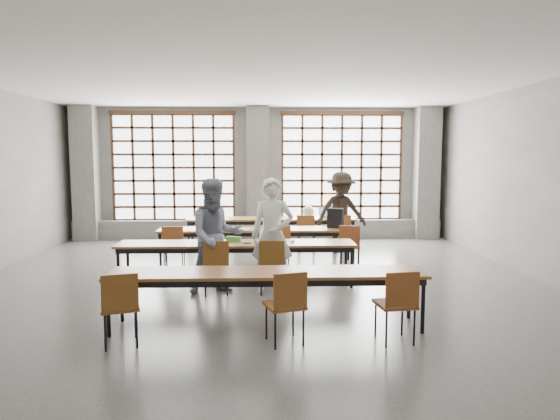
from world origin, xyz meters
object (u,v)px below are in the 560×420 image
object	(u,v)px
desk_row_a	(271,221)
plastic_bag	(309,212)
chair_mid_left	(174,244)
chair_front_left	(216,261)
chair_near_left	(120,302)
laptop_front	(269,238)
laptop_back	(327,215)
mouse	(292,241)
student_female	(216,236)
chair_near_right	(398,299)
chair_front_right	(272,261)
chair_mid_centre	(279,243)
chair_back_right	(342,229)
desk_row_d	(267,276)
desk_row_c	(237,246)
red_pouch	(120,303)
chair_near_mid	(287,300)
chair_back_left	(210,230)
chair_back_mid	(306,230)
student_back	(341,212)
desk_row_b	(258,232)
backpack	(336,218)
phone	(247,243)
green_box	(234,239)
chair_mid_right	(350,242)
student_male	(272,236)

from	to	relation	value
desk_row_a	plastic_bag	xyz separation A→B (m)	(0.90, 0.05, 0.21)
chair_mid_left	chair_front_left	bearing A→B (deg)	-60.21
chair_near_left	laptop_front	size ratio (longest dim) A/B	2.24
chair_near_left	laptop_back	size ratio (longest dim) A/B	2.44
mouse	student_female	bearing A→B (deg)	-158.99
chair_near_right	laptop_front	bearing A→B (deg)	116.49
laptop_front	mouse	bearing A→B (deg)	-18.23
chair_front_left	chair_front_right	bearing A→B (deg)	-0.01
chair_mid_centre	chair_back_right	bearing A→B (deg)	49.72
desk_row_d	chair_front_left	xyz separation A→B (m)	(-0.79, 1.54, -0.13)
desk_row_c	red_pouch	distance (m)	2.98
mouse	plastic_bag	size ratio (longest dim) A/B	0.34
chair_front_right	chair_near_mid	bearing A→B (deg)	-86.68
plastic_bag	chair_back_left	bearing A→B (deg)	-163.49
desk_row_d	student_female	xyz separation A→B (m)	(-0.80, 1.67, 0.25)
chair_back_mid	chair_near_left	bearing A→B (deg)	-114.96
student_back	mouse	xyz separation A→B (m)	(-1.30, -2.96, -0.17)
chair_near_left	mouse	world-z (taller)	chair_near_left
desk_row_b	student_back	distance (m)	2.30
desk_row_d	backpack	xyz separation A→B (m)	(1.44, 3.91, 0.27)
student_female	red_pouch	distance (m)	2.44
desk_row_b	phone	xyz separation A→B (m)	(-0.16, -1.78, 0.07)
green_box	backpack	bearing A→B (deg)	39.70
laptop_front	chair_near_left	bearing A→B (deg)	-120.84
chair_mid_right	green_box	bearing A→B (deg)	-155.81
desk_row_c	student_male	size ratio (longest dim) A/B	2.16
chair_mid_left	chair_front_left	size ratio (longest dim) A/B	1.00
desk_row_a	chair_back_right	distance (m)	1.72
chair_front_left	chair_front_right	size ratio (longest dim) A/B	1.00
desk_row_a	green_box	size ratio (longest dim) A/B	16.00
chair_mid_centre	chair_front_left	distance (m)	1.98
student_male	green_box	size ratio (longest dim) A/B	7.39
desk_row_c	chair_back_mid	distance (m)	3.16
chair_back_mid	chair_near_right	distance (m)	5.64
student_back	phone	distance (m)	3.68
student_male	mouse	size ratio (longest dim) A/B	18.86
chair_mid_right	chair_mid_left	bearing A→B (deg)	-179.96
chair_near_mid	laptop_front	world-z (taller)	laptop_front
desk_row_c	chair_front_left	distance (m)	0.71
student_female	chair_near_left	bearing A→B (deg)	-127.99
chair_mid_centre	chair_near_mid	bearing A→B (deg)	-90.51
chair_mid_right	desk_row_a	bearing A→B (deg)	121.74
chair_front_left	student_male	distance (m)	0.98
mouse	green_box	world-z (taller)	green_box
chair_back_right	chair_mid_left	size ratio (longest dim) A/B	1.00
chair_back_left	chair_mid_left	size ratio (longest dim) A/B	1.00
chair_back_left	chair_mid_right	xyz separation A→B (m)	(2.87, -1.76, 0.00)
desk_row_d	green_box	xyz separation A→B (m)	(-0.55, 2.25, 0.11)
chair_back_mid	chair_front_right	xyz separation A→B (m)	(-0.84, -3.44, 0.00)
desk_row_c	chair_near_mid	distance (m)	2.89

